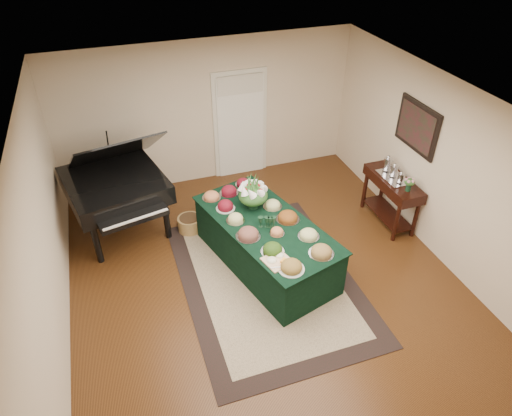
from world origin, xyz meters
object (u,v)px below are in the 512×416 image
object	(u,v)px
buffet_table	(265,243)
floral_centerpiece	(253,192)
grand_piano	(115,184)
mahogany_sideboard	(392,189)

from	to	relation	value
buffet_table	floral_centerpiece	distance (m)	0.79
buffet_table	grand_piano	bearing A→B (deg)	141.23
mahogany_sideboard	grand_piano	bearing A→B (deg)	164.03
grand_piano	floral_centerpiece	bearing A→B (deg)	-30.63
floral_centerpiece	buffet_table	bearing A→B (deg)	-84.17
buffet_table	floral_centerpiece	xyz separation A→B (m)	(-0.05, 0.44, 0.66)
buffet_table	grand_piano	size ratio (longest dim) A/B	1.32
buffet_table	grand_piano	xyz separation A→B (m)	(-1.97, 1.59, 0.50)
buffet_table	floral_centerpiece	size ratio (longest dim) A/B	5.75
buffet_table	grand_piano	world-z (taller)	grand_piano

